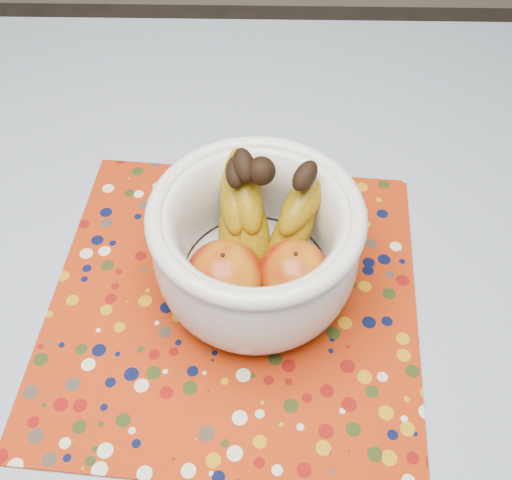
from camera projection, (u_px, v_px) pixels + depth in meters
table at (177, 348)px, 0.81m from camera, size 1.20×1.20×0.75m
tablecloth at (170, 317)px, 0.75m from camera, size 1.32×1.32×0.01m
placemat at (234, 300)px, 0.76m from camera, size 0.49×0.49×0.00m
fruit_bowl at (260, 238)px, 0.71m from camera, size 0.26×0.26×0.18m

